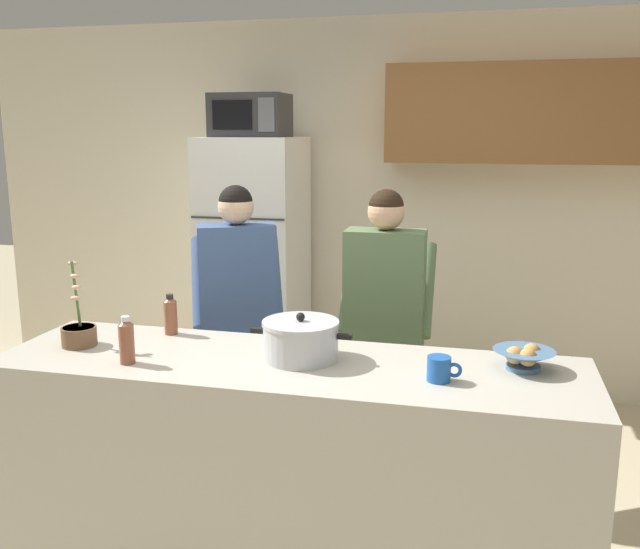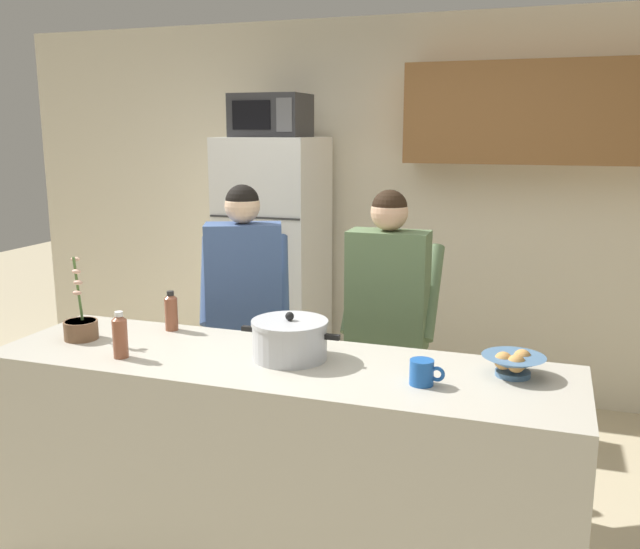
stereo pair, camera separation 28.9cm
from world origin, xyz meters
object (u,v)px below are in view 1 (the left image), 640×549
person_near_pot (238,299)px  cooking_pot (301,340)px  bottle_mid_counter (170,315)px  potted_orchid (79,332)px  microwave (251,115)px  bread_bowl (524,358)px  refrigerator (255,270)px  bottle_near_edge (127,340)px  person_by_sink (385,307)px  coffee_mug (440,369)px

person_near_pot → cooking_pot: bearing=-52.9°
bottle_mid_counter → potted_orchid: size_ratio=0.50×
microwave → bread_bowl: bearing=-45.0°
cooking_pot → potted_orchid: size_ratio=1.13×
refrigerator → bottle_near_edge: (0.16, -2.02, 0.12)m
microwave → person_near_pot: microwave is taller
person_by_sink → bottle_near_edge: bearing=-133.2°
bottle_mid_counter → potted_orchid: (-0.31, -0.26, -0.03)m
person_near_pot → bread_bowl: person_near_pot is taller
microwave → bread_bowl: size_ratio=1.98×
refrigerator → cooking_pot: 1.98m
bottle_near_edge → coffee_mug: bearing=4.4°
person_by_sink → bottle_mid_counter: size_ratio=8.29×
cooking_pot → bread_bowl: 0.89m
microwave → bread_bowl: 2.60m
bread_bowl → potted_orchid: (-1.87, -0.14, 0.01)m
person_near_pot → bottle_mid_counter: size_ratio=8.33×
microwave → bottle_mid_counter: size_ratio=2.55×
cooking_pot → bread_bowl: cooking_pot is taller
coffee_mug → bottle_mid_counter: (-1.25, 0.32, 0.04)m
microwave → coffee_mug: 2.55m
person_near_pot → microwave: bearing=104.9°
microwave → person_by_sink: (1.06, -1.04, -0.97)m
microwave → refrigerator: bearing=90.1°
person_by_sink → potted_orchid: bearing=-146.8°
refrigerator → bottle_mid_counter: (0.15, -1.60, 0.11)m
refrigerator → person_near_pot: size_ratio=1.14×
cooking_pot → coffee_mug: size_ratio=3.26×
microwave → person_near_pot: (0.29, -1.07, -0.97)m
cooking_pot → potted_orchid: bearing=-176.7°
person_by_sink → cooking_pot: bearing=-107.7°
refrigerator → bottle_near_edge: refrigerator is taller
microwave → coffee_mug: bearing=-53.8°
bottle_near_edge → bottle_mid_counter: size_ratio=1.04×
person_near_pot → coffee_mug: size_ratio=11.99×
person_near_pot → bottle_near_edge: 0.94m
person_by_sink → bottle_near_edge: size_ratio=7.94×
person_near_pot → cooking_pot: person_near_pot is taller
cooking_pot → bottle_near_edge: same height
refrigerator → person_near_pot: refrigerator is taller
bottle_near_edge → bottle_mid_counter: bearing=91.4°
refrigerator → cooking_pot: refrigerator is taller
person_near_pot → bottle_near_edge: (-0.13, -0.93, 0.05)m
person_near_pot → bottle_mid_counter: (-0.14, -0.51, 0.04)m
coffee_mug → cooking_pot: bearing=167.9°
bread_bowl → potted_orchid: 1.88m
person_by_sink → cooking_pot: 0.78m
person_by_sink → cooking_pot: (-0.24, -0.74, 0.04)m
person_near_pot → potted_orchid: bearing=-120.4°
bottle_near_edge → bottle_mid_counter: 0.42m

